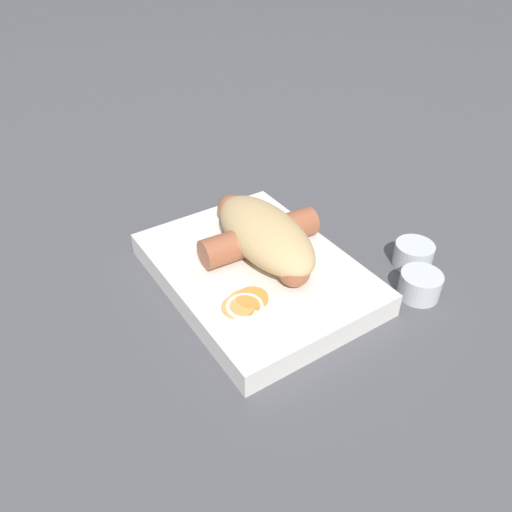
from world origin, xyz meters
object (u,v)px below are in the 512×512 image
at_px(sausage, 260,237).
at_px(condiment_cup_near, 420,286).
at_px(food_tray, 256,273).
at_px(bread_roll, 265,234).
at_px(condiment_cup_far, 413,256).

bearing_deg(sausage, condiment_cup_near, 41.51).
xyz_separation_m(food_tray, sausage, (-0.02, 0.02, 0.03)).
bearing_deg(food_tray, bread_roll, 122.77).
bearing_deg(food_tray, condiment_cup_near, 49.87).
distance_m(food_tray, sausage, 0.04).
bearing_deg(sausage, bread_roll, 21.98).
xyz_separation_m(food_tray, condiment_cup_far, (0.08, 0.18, -0.00)).
bearing_deg(condiment_cup_near, condiment_cup_far, 139.87).
height_order(condiment_cup_near, condiment_cup_far, same).
height_order(bread_roll, sausage, bread_roll).
bearing_deg(condiment_cup_far, bread_roll, -119.70).
height_order(food_tray, condiment_cup_far, same).
bearing_deg(condiment_cup_near, bread_roll, -137.78).
bearing_deg(condiment_cup_near, food_tray, -130.13).
bearing_deg(condiment_cup_far, sausage, -120.97).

